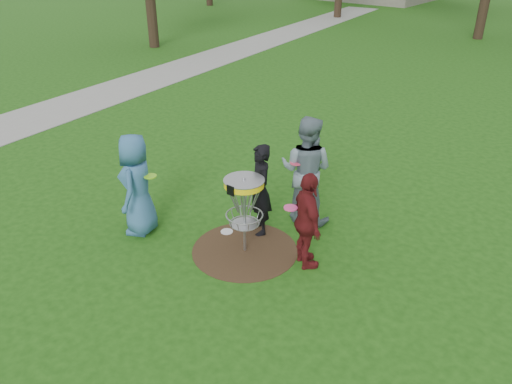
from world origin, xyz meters
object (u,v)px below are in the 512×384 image
Objects in this scene: player_grey at (306,170)px; disc_golf_basket at (244,198)px; player_maroon at (307,222)px; player_blue at (137,185)px; player_black at (260,190)px.

player_grey reaches higher than disc_golf_basket.
player_grey is 1.24× the size of player_maroon.
player_maroon is at bearing 110.77° from player_grey.
player_blue reaches higher than player_black.
player_maroon is 1.18× the size of disc_golf_basket.
disc_golf_basket is (1.86, 0.67, 0.10)m from player_blue.
player_grey is (0.36, 0.88, 0.17)m from player_black.
disc_golf_basket is at bearing 78.44° from player_blue.
player_blue is 1.99m from disc_golf_basket.
player_maroon is (1.21, -0.33, -0.02)m from player_black.
player_grey reaches higher than player_black.
player_blue reaches higher than player_maroon.
player_blue is at bearing -160.12° from disc_golf_basket.
player_grey is at bearing -18.31° from player_maroon.
player_grey is (2.04, 2.19, 0.09)m from player_blue.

